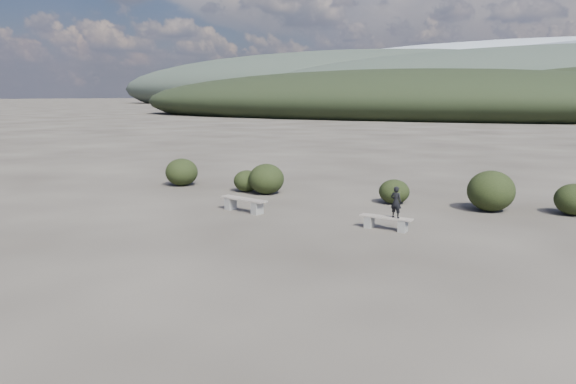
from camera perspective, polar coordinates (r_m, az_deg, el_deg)
The scene contains 11 objects.
ground at distance 14.57m, azimuth -9.13°, elevation -6.10°, with size 1200.00×1200.00×0.00m, color #312C26.
bench_left at distance 19.35m, azimuth -4.54°, elevation -1.18°, with size 1.93×0.75×0.47m.
bench_right at distance 16.99m, azimuth 9.91°, elevation -3.00°, with size 1.61×0.41×0.40m.
seated_person at distance 16.76m, azimuth 10.92°, elevation -1.01°, with size 0.34×0.23×0.94m, color black.
shrub_a at distance 23.38m, azimuth -4.20°, elevation 1.13°, with size 1.10×1.10×0.90m, color black.
shrub_b at distance 22.76m, azimuth -2.21°, elevation 1.34°, with size 1.44×1.44×1.23m, color black.
shrub_c at distance 21.10m, azimuth 10.74°, elevation 0.04°, with size 1.13×1.13×0.90m, color black.
shrub_d at distance 20.58m, azimuth 19.93°, elevation 0.10°, with size 1.61×1.61×1.41m, color black.
shrub_e at distance 21.04m, azimuth 27.07°, elevation -0.68°, with size 1.27×1.27×1.06m, color black.
shrub_f at distance 25.33m, azimuth -10.75°, elevation 2.00°, with size 1.43×1.43×1.21m, color black.
mountain_ridges at distance 350.59m, azimuth 26.04°, elevation 9.93°, with size 500.00×400.00×56.00m.
Camera 1 is at (8.57, -11.09, 3.96)m, focal length 35.00 mm.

